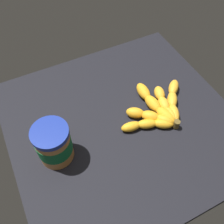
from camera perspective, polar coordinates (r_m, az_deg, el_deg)
ground_plane at (r=84.65cm, az=2.30°, el=-2.71°), size 72.39×69.91×3.42cm
banana_bunch at (r=85.42cm, az=10.35°, el=0.79°), size 28.58×21.34×3.76cm
peanut_butter_jar at (r=73.02cm, az=-13.00°, el=-7.01°), size 10.28×10.28×13.09cm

